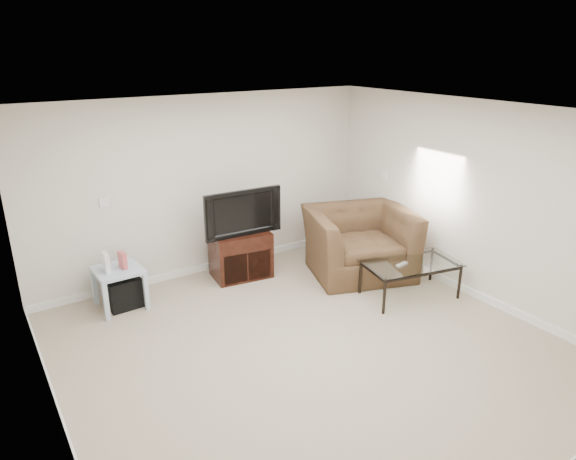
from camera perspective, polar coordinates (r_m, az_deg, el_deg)
floor at (r=5.72m, az=2.41°, el=-12.94°), size 5.00×5.00×0.00m
ceiling at (r=4.85m, az=2.84°, el=12.74°), size 5.00×5.00×0.00m
wall_back at (r=7.23m, az=-9.00°, el=4.82°), size 5.00×0.02×2.50m
wall_left at (r=4.33m, az=-25.71°, el=-7.57°), size 0.02×5.00×2.50m
wall_right at (r=6.85m, az=19.93°, el=2.99°), size 0.02×5.00×2.50m
plate_back at (r=6.80m, az=-19.75°, el=2.90°), size 0.12×0.02×0.12m
plate_right_switch at (r=7.86m, az=10.68°, el=5.93°), size 0.02×0.09×0.13m
plate_right_outlet at (r=7.94m, az=11.72°, el=-1.20°), size 0.02×0.08×0.12m
tv_stand at (r=7.25m, az=-5.29°, el=-2.69°), size 0.85×0.64×0.66m
dvd_player at (r=7.13m, az=-5.22°, el=-1.20°), size 0.43×0.32×0.06m
television at (r=7.00m, az=-5.36°, el=2.11°), size 1.04×0.26×0.64m
side_table at (r=6.74m, az=-18.17°, el=-6.12°), size 0.56×0.56×0.52m
subwoofer at (r=6.80m, az=-17.89°, el=-6.56°), size 0.42×0.42×0.40m
game_console at (r=6.54m, az=-19.55°, el=-3.43°), size 0.06×0.18×0.24m
game_case at (r=6.59m, az=-17.91°, el=-3.21°), size 0.08×0.16×0.21m
recliner at (r=7.30m, az=8.02°, el=-0.17°), size 1.64×1.33×1.24m
coffee_table at (r=6.87m, az=13.35°, el=-5.35°), size 1.31×0.91×0.47m
remote at (r=6.67m, az=12.54°, el=-3.73°), size 0.19×0.08×0.02m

